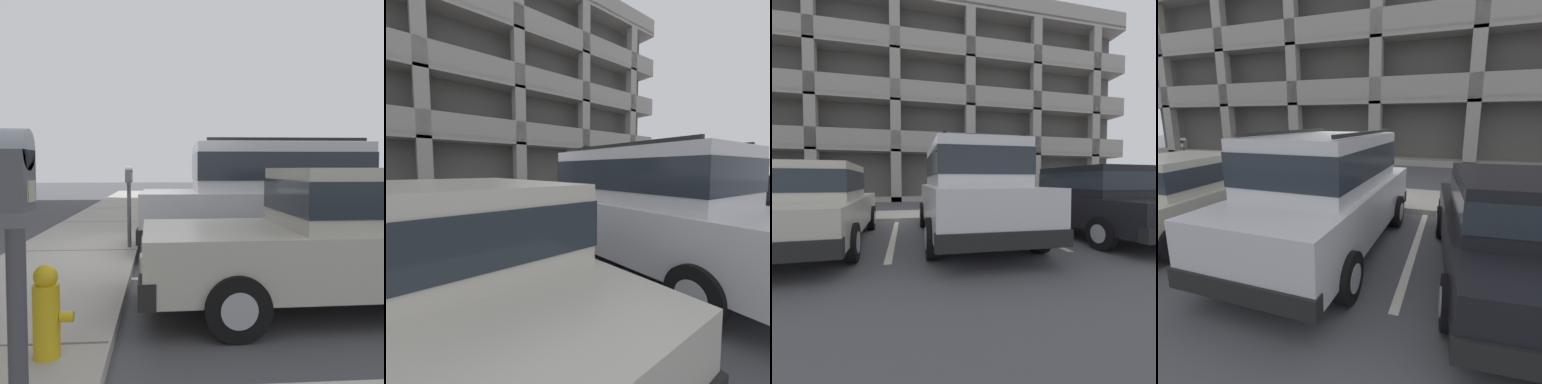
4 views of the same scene
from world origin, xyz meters
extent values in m
cube|color=#4C4C51|center=(0.00, 0.00, -0.05)|extent=(80.00, 80.00, 0.10)
cube|color=#ADA89E|center=(0.00, 1.30, 0.06)|extent=(40.00, 2.20, 0.12)
cube|color=#606060|center=(0.00, 1.30, 0.12)|extent=(0.03, 2.16, 0.00)
cube|color=#606060|center=(4.00, 1.30, 0.12)|extent=(0.03, 2.16, 0.00)
cube|color=#606060|center=(8.00, 1.30, 0.12)|extent=(0.03, 2.16, 0.00)
cube|color=silver|center=(-1.53, -1.40, 0.00)|extent=(0.12, 4.80, 0.01)
cube|color=silver|center=(1.53, -1.40, 0.00)|extent=(0.12, 4.80, 0.01)
cube|color=silver|center=(4.59, -1.40, 0.00)|extent=(0.12, 4.80, 0.01)
cube|color=silver|center=(7.65, -1.40, 0.00)|extent=(0.12, 4.80, 0.01)
cube|color=silver|center=(0.08, -2.23, 0.73)|extent=(1.95, 4.74, 0.80)
cube|color=silver|center=(0.07, -2.28, 1.55)|extent=(1.69, 2.95, 0.84)
cube|color=#232B33|center=(0.07, -2.28, 1.57)|extent=(1.71, 2.98, 0.46)
cube|color=black|center=(0.13, 0.08, 0.45)|extent=(1.88, 0.20, 0.24)
cube|color=silver|center=(0.70, 0.11, 0.81)|extent=(0.24, 0.04, 0.14)
cube|color=silver|center=(-0.44, 0.14, 0.81)|extent=(0.24, 0.04, 0.14)
cylinder|color=black|center=(1.01, -0.80, 0.33)|extent=(0.22, 0.66, 0.66)
cylinder|color=#B2B2B7|center=(1.01, -0.80, 0.33)|extent=(0.23, 0.37, 0.36)
cylinder|color=black|center=(-0.79, -0.75, 0.33)|extent=(0.22, 0.66, 0.66)
cylinder|color=#B2B2B7|center=(-0.79, -0.75, 0.33)|extent=(0.23, 0.37, 0.36)
cylinder|color=black|center=(0.94, -3.71, 0.33)|extent=(0.22, 0.66, 0.66)
cylinder|color=#B2B2B7|center=(0.94, -3.71, 0.33)|extent=(0.23, 0.37, 0.36)
cylinder|color=black|center=(-0.86, -3.67, 0.33)|extent=(0.22, 0.66, 0.66)
cylinder|color=#B2B2B7|center=(-0.86, -3.67, 0.33)|extent=(0.23, 0.37, 0.36)
cube|color=black|center=(0.76, -2.30, 2.01)|extent=(0.11, 2.62, 0.05)
cube|color=black|center=(-0.61, -2.27, 2.01)|extent=(0.11, 2.62, 0.05)
cube|color=beige|center=(-2.92, -2.22, 0.60)|extent=(1.81, 4.44, 0.60)
cube|color=beige|center=(-2.91, -2.52, 1.22)|extent=(1.54, 2.02, 0.64)
cube|color=#232B33|center=(-2.91, -2.52, 1.24)|extent=(1.57, 2.04, 0.35)
cube|color=black|center=(-2.97, -0.06, 0.42)|extent=(1.74, 0.20, 0.24)
cube|color=silver|center=(-2.44, 0.00, 0.66)|extent=(0.24, 0.04, 0.14)
cylinder|color=black|center=(-2.12, -0.84, 0.30)|extent=(0.17, 0.60, 0.60)
cylinder|color=#B2B2B7|center=(-2.12, -0.84, 0.30)|extent=(0.19, 0.33, 0.33)
cylinder|color=black|center=(-2.05, -3.57, 0.30)|extent=(0.17, 0.60, 0.60)
cylinder|color=#B2B2B7|center=(-2.05, -3.57, 0.30)|extent=(0.19, 0.33, 0.33)
cube|color=black|center=(2.85, -2.40, 0.60)|extent=(2.01, 4.51, 0.60)
cube|color=black|center=(2.88, -2.70, 1.22)|extent=(1.63, 2.08, 0.64)
cube|color=#232B33|center=(2.88, -2.70, 1.24)|extent=(1.66, 2.11, 0.35)
cube|color=black|center=(2.70, -0.25, 0.42)|extent=(1.74, 0.28, 0.24)
cube|color=silver|center=(3.22, -0.16, 0.66)|extent=(0.24, 0.05, 0.14)
cube|color=silver|center=(2.17, -0.24, 0.66)|extent=(0.24, 0.05, 0.14)
cylinder|color=black|center=(3.59, -0.98, 0.30)|extent=(0.20, 0.61, 0.60)
cylinder|color=#B2B2B7|center=(3.59, -0.98, 0.30)|extent=(0.20, 0.34, 0.33)
cylinder|color=black|center=(1.93, -1.10, 0.30)|extent=(0.20, 0.61, 0.60)
cylinder|color=#B2B2B7|center=(1.93, -1.10, 0.30)|extent=(0.20, 0.34, 0.33)
cylinder|color=#595B60|center=(0.25, 0.35, 0.67)|extent=(0.07, 0.07, 1.11)
cube|color=#595B60|center=(0.25, 0.35, 1.26)|extent=(0.28, 0.06, 0.06)
cube|color=#515459|center=(0.15, 0.35, 1.40)|extent=(0.15, 0.11, 0.22)
cylinder|color=#8C99A3|center=(0.15, 0.35, 1.51)|extent=(0.15, 0.11, 0.15)
cube|color=#B7B293|center=(0.15, 0.29, 1.36)|extent=(0.08, 0.01, 0.08)
cube|color=#515459|center=(0.35, 0.35, 1.40)|extent=(0.15, 0.11, 0.22)
cylinder|color=#8C99A3|center=(0.35, 0.35, 1.51)|extent=(0.15, 0.11, 0.15)
cube|color=#B7B293|center=(0.35, 0.29, 1.36)|extent=(0.08, 0.01, 0.08)
cube|color=#54514D|center=(-1.81, 13.65, 6.00)|extent=(31.36, 8.80, 12.00)
cube|color=gray|center=(-1.81, 13.05, 0.15)|extent=(32.00, 10.00, 0.30)
cube|color=gray|center=(-1.81, 13.05, 3.15)|extent=(32.00, 10.00, 0.30)
cube|color=gray|center=(-1.81, 8.15, 3.70)|extent=(32.00, 0.20, 1.10)
cube|color=gray|center=(-1.81, 13.05, 6.15)|extent=(32.00, 10.00, 0.30)
cube|color=gray|center=(-1.81, 8.15, 6.70)|extent=(32.00, 0.20, 1.10)
cube|color=gray|center=(-1.81, 13.05, 9.15)|extent=(32.00, 10.00, 0.30)
cube|color=gray|center=(-1.81, 8.30, 6.00)|extent=(0.60, 0.50, 12.00)
cube|color=gray|center=(2.76, 8.30, 6.00)|extent=(0.60, 0.50, 12.00)
cube|color=gray|center=(7.34, 8.30, 6.00)|extent=(0.60, 0.50, 12.00)
cube|color=gray|center=(11.91, 8.30, 6.00)|extent=(0.60, 0.50, 12.00)
camera|label=1|loc=(-7.44, -0.20, 1.53)|focal=40.00mm
camera|label=2|loc=(-3.45, -4.97, 1.65)|focal=24.00mm
camera|label=3|loc=(-1.26, -7.68, 1.22)|focal=24.00mm
camera|label=4|loc=(2.05, -6.84, 2.20)|focal=28.00mm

